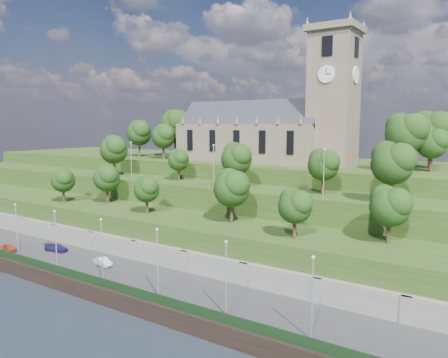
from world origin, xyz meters
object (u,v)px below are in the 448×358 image
Objects in this scene: car_left at (9,248)px; car_middle at (103,261)px; car_right at (56,248)px; church at (271,126)px.

car_left is 19.10m from car_middle.
car_right is (-12.22, 0.77, -0.02)m from car_middle.
car_middle reaches higher than car_left.
church reaches higher than car_left.
car_middle is 12.25m from car_right.
church is at bearing -37.46° from car_right.
church is 44.81m from car_middle.
church is at bearing -27.77° from car_left.
church is at bearing 1.62° from car_middle.
car_right is at bearing -53.07° from car_left.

